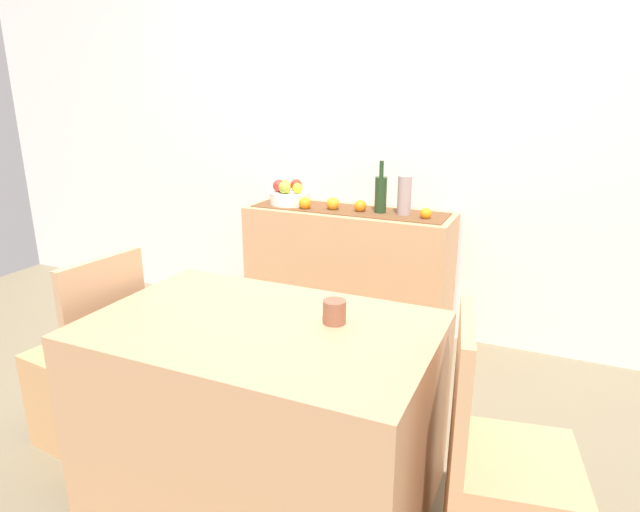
{
  "coord_description": "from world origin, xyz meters",
  "views": [
    {
      "loc": [
        1.13,
        -2.14,
        1.55
      ],
      "look_at": [
        0.02,
        0.34,
        0.71
      ],
      "focal_mm": 30.29,
      "sensor_mm": 36.0,
      "label": 1
    }
  ],
  "objects_px": {
    "fruit_bowl": "(290,198)",
    "wine_bottle": "(381,194)",
    "dining_table": "(263,412)",
    "chair_by_corner": "(504,505)",
    "chair_near_window": "(92,386)",
    "sideboard_console": "(347,274)",
    "ceramic_vase": "(404,196)",
    "coffee_cup": "(334,312)"
  },
  "relations": [
    {
      "from": "sideboard_console",
      "to": "wine_bottle",
      "type": "xyz_separation_m",
      "value": [
        0.2,
        -0.0,
        0.54
      ]
    },
    {
      "from": "coffee_cup",
      "to": "ceramic_vase",
      "type": "bearing_deg",
      "value": 95.57
    },
    {
      "from": "fruit_bowl",
      "to": "coffee_cup",
      "type": "bearing_deg",
      "value": -57.3
    },
    {
      "from": "ceramic_vase",
      "to": "chair_by_corner",
      "type": "relative_size",
      "value": 0.26
    },
    {
      "from": "coffee_cup",
      "to": "dining_table",
      "type": "bearing_deg",
      "value": -154.74
    },
    {
      "from": "sideboard_console",
      "to": "ceramic_vase",
      "type": "height_order",
      "value": "ceramic_vase"
    },
    {
      "from": "ceramic_vase",
      "to": "fruit_bowl",
      "type": "bearing_deg",
      "value": 180.0
    },
    {
      "from": "chair_near_window",
      "to": "wine_bottle",
      "type": "bearing_deg",
      "value": 60.26
    },
    {
      "from": "fruit_bowl",
      "to": "wine_bottle",
      "type": "height_order",
      "value": "wine_bottle"
    },
    {
      "from": "wine_bottle",
      "to": "dining_table",
      "type": "bearing_deg",
      "value": -88.65
    },
    {
      "from": "fruit_bowl",
      "to": "wine_bottle",
      "type": "bearing_deg",
      "value": -0.0
    },
    {
      "from": "dining_table",
      "to": "chair_near_window",
      "type": "xyz_separation_m",
      "value": [
        -0.9,
        -0.0,
        -0.1
      ]
    },
    {
      "from": "fruit_bowl",
      "to": "dining_table",
      "type": "height_order",
      "value": "fruit_bowl"
    },
    {
      "from": "fruit_bowl",
      "to": "chair_by_corner",
      "type": "xyz_separation_m",
      "value": [
        1.54,
        -1.51,
        -0.62
      ]
    },
    {
      "from": "dining_table",
      "to": "chair_by_corner",
      "type": "height_order",
      "value": "chair_by_corner"
    },
    {
      "from": "fruit_bowl",
      "to": "chair_by_corner",
      "type": "bearing_deg",
      "value": -44.34
    },
    {
      "from": "sideboard_console",
      "to": "dining_table",
      "type": "distance_m",
      "value": 1.53
    },
    {
      "from": "wine_bottle",
      "to": "coffee_cup",
      "type": "distance_m",
      "value": 1.43
    },
    {
      "from": "sideboard_console",
      "to": "dining_table",
      "type": "relative_size",
      "value": 1.02
    },
    {
      "from": "wine_bottle",
      "to": "chair_by_corner",
      "type": "bearing_deg",
      "value": -58.29
    },
    {
      "from": "coffee_cup",
      "to": "chair_near_window",
      "type": "xyz_separation_m",
      "value": [
        -1.14,
        -0.12,
        -0.52
      ]
    },
    {
      "from": "coffee_cup",
      "to": "chair_near_window",
      "type": "bearing_deg",
      "value": -174.12
    },
    {
      "from": "dining_table",
      "to": "coffee_cup",
      "type": "relative_size",
      "value": 14.53
    },
    {
      "from": "wine_bottle",
      "to": "coffee_cup",
      "type": "xyz_separation_m",
      "value": [
        0.28,
        -1.39,
        -0.17
      ]
    },
    {
      "from": "fruit_bowl",
      "to": "dining_table",
      "type": "bearing_deg",
      "value": -66.75
    },
    {
      "from": "wine_bottle",
      "to": "ceramic_vase",
      "type": "bearing_deg",
      "value": 0.0
    },
    {
      "from": "sideboard_console",
      "to": "chair_near_window",
      "type": "height_order",
      "value": "chair_near_window"
    },
    {
      "from": "ceramic_vase",
      "to": "chair_near_window",
      "type": "relative_size",
      "value": 0.26
    },
    {
      "from": "sideboard_console",
      "to": "coffee_cup",
      "type": "height_order",
      "value": "sideboard_console"
    },
    {
      "from": "sideboard_console",
      "to": "dining_table",
      "type": "bearing_deg",
      "value": -80.94
    },
    {
      "from": "fruit_bowl",
      "to": "chair_by_corner",
      "type": "distance_m",
      "value": 2.25
    },
    {
      "from": "wine_bottle",
      "to": "coffee_cup",
      "type": "height_order",
      "value": "wine_bottle"
    },
    {
      "from": "sideboard_console",
      "to": "ceramic_vase",
      "type": "relative_size",
      "value": 5.49
    },
    {
      "from": "chair_near_window",
      "to": "chair_by_corner",
      "type": "xyz_separation_m",
      "value": [
        1.79,
        -0.0,
        0.0
      ]
    },
    {
      "from": "ceramic_vase",
      "to": "chair_near_window",
      "type": "height_order",
      "value": "ceramic_vase"
    },
    {
      "from": "chair_near_window",
      "to": "chair_by_corner",
      "type": "bearing_deg",
      "value": -0.03
    },
    {
      "from": "coffee_cup",
      "to": "chair_near_window",
      "type": "relative_size",
      "value": 0.1
    },
    {
      "from": "chair_by_corner",
      "to": "sideboard_console",
      "type": "bearing_deg",
      "value": 127.0
    },
    {
      "from": "ceramic_vase",
      "to": "chair_near_window",
      "type": "bearing_deg",
      "value": -123.72
    },
    {
      "from": "coffee_cup",
      "to": "chair_by_corner",
      "type": "bearing_deg",
      "value": -10.32
    },
    {
      "from": "ceramic_vase",
      "to": "dining_table",
      "type": "height_order",
      "value": "ceramic_vase"
    },
    {
      "from": "chair_by_corner",
      "to": "fruit_bowl",
      "type": "bearing_deg",
      "value": 135.66
    }
  ]
}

